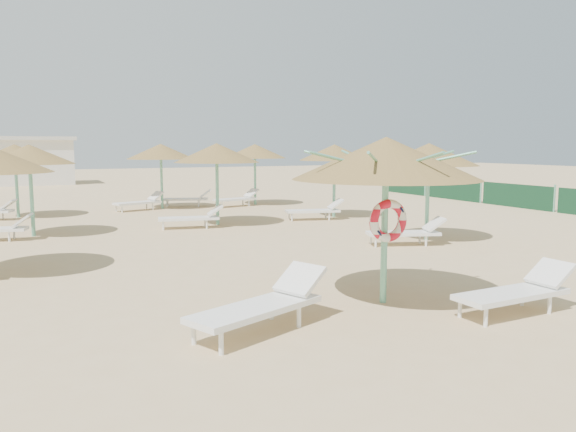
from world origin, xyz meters
name	(u,v)px	position (x,y,z in m)	size (l,w,h in m)	color
ground	(370,307)	(0.00, 0.00, 0.00)	(120.00, 120.00, 0.00)	tan
main_palapa	(386,159)	(0.35, 0.13, 2.41)	(3.09, 3.09, 2.77)	#6AB898
lounger_main_a	(263,304)	(-2.04, -0.37, 0.39)	(2.33, 1.48, 0.82)	white
lounger_main_b	(518,291)	(1.90, -1.29, 0.36)	(2.12, 0.72, 0.76)	white
palapa_field	(192,155)	(0.12, 11.16, 2.32)	(14.44, 13.95, 2.71)	#6AB898
service_hut	(9,161)	(-6.00, 35.00, 1.64)	(8.40, 4.40, 3.25)	silver
windbreak_fence	(517,196)	(14.00, 9.96, 0.50)	(0.08, 19.84, 1.10)	#184926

